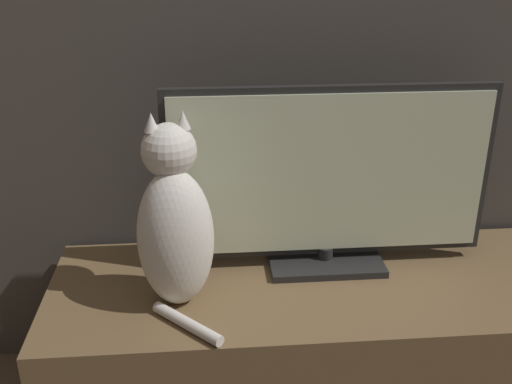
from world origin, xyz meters
TOP-DOWN VIEW (x-y plane):
  - tv_stand at (0.00, 0.92)m, footprint 1.54×0.53m
  - tv at (-0.01, 1.01)m, footprint 0.88×0.19m
  - cat at (-0.42, 0.86)m, footprint 0.22×0.32m

SIDE VIEW (x-z plane):
  - tv_stand at x=0.00m, z-range 0.00..0.40m
  - cat at x=-0.42m, z-range 0.37..0.86m
  - tv at x=-0.01m, z-range 0.40..0.91m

